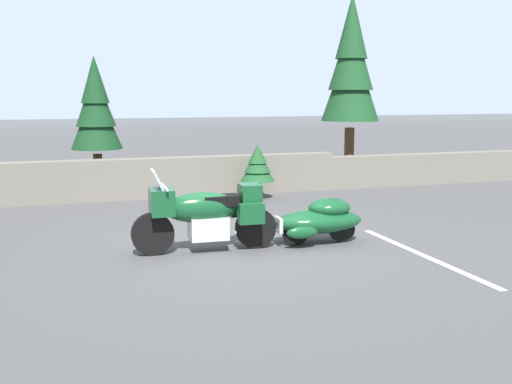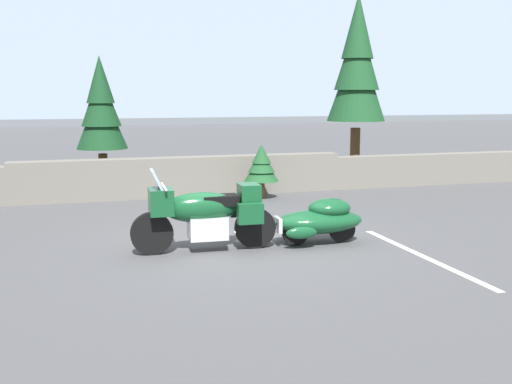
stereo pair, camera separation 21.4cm
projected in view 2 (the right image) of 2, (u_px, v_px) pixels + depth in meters
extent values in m
plane|color=#4C4C4F|center=(237.00, 245.00, 9.99)|extent=(80.00, 80.00, 0.00)
cube|color=slate|center=(183.00, 177.00, 14.73)|extent=(8.00, 0.48, 0.96)
cube|color=slate|center=(465.00, 168.00, 17.01)|extent=(8.00, 0.44, 0.84)
cube|color=#99A8BF|center=(85.00, 60.00, 98.57)|extent=(240.00, 80.00, 16.00)
cylinder|color=black|center=(152.00, 234.00, 9.38)|extent=(0.67, 0.17, 0.66)
cylinder|color=black|center=(255.00, 228.00, 9.78)|extent=(0.67, 0.17, 0.66)
cube|color=silver|center=(208.00, 227.00, 9.58)|extent=(0.62, 0.47, 0.36)
ellipsoid|color=#144C28|center=(201.00, 207.00, 9.50)|extent=(1.22, 0.49, 0.48)
cube|color=#144C28|center=(161.00, 201.00, 9.33)|extent=(0.38, 0.54, 0.40)
cube|color=#9EB7C6|center=(157.00, 180.00, 9.27)|extent=(0.21, 0.45, 0.34)
cube|color=black|center=(220.00, 200.00, 9.56)|extent=(0.58, 0.38, 0.16)
cube|color=#144C28|center=(249.00, 193.00, 9.66)|extent=(0.34, 0.41, 0.28)
cube|color=#144C28|center=(250.00, 214.00, 9.41)|extent=(0.41, 0.18, 0.32)
cube|color=#144C28|center=(242.00, 207.00, 9.98)|extent=(0.41, 0.18, 0.32)
cylinder|color=silver|center=(164.00, 187.00, 9.31)|extent=(0.07, 0.70, 0.04)
cylinder|color=silver|center=(155.00, 218.00, 9.35)|extent=(0.26, 0.08, 0.54)
cylinder|color=black|center=(295.00, 232.00, 9.96)|extent=(0.44, 0.12, 0.44)
cylinder|color=black|center=(342.00, 229.00, 10.16)|extent=(0.44, 0.12, 0.44)
ellipsoid|color=#144C28|center=(319.00, 221.00, 10.03)|extent=(1.53, 0.75, 0.40)
ellipsoid|color=#144C28|center=(330.00, 208.00, 10.04)|extent=(0.74, 0.59, 0.32)
cube|color=silver|center=(278.00, 225.00, 9.87)|extent=(0.07, 0.32, 0.24)
ellipsoid|color=#144C28|center=(301.00, 233.00, 9.64)|extent=(0.53, 0.16, 0.20)
ellipsoid|color=#144C28|center=(289.00, 225.00, 10.26)|extent=(0.53, 0.16, 0.20)
cylinder|color=silver|center=(255.00, 231.00, 9.79)|extent=(0.70, 0.08, 0.05)
cylinder|color=brown|center=(355.00, 154.00, 17.43)|extent=(0.28, 0.28, 1.52)
cone|color=#194723|center=(357.00, 78.00, 17.09)|extent=(1.64, 1.64, 2.39)
cone|color=#194723|center=(357.00, 52.00, 16.97)|extent=(1.27, 1.27, 2.09)
cone|color=#194723|center=(358.00, 26.00, 16.86)|extent=(0.90, 0.90, 1.79)
cylinder|color=brown|center=(104.00, 173.00, 15.31)|extent=(0.23, 0.23, 0.99)
cone|color=#143D1E|center=(101.00, 117.00, 15.09)|extent=(1.26, 1.26, 1.56)
cone|color=#143D1E|center=(101.00, 98.00, 15.02)|extent=(0.98, 0.98, 1.36)
cone|color=#143D1E|center=(100.00, 79.00, 14.94)|extent=(0.70, 0.70, 1.17)
cylinder|color=brown|center=(261.00, 191.00, 14.49)|extent=(0.16, 0.16, 0.37)
cone|color=#1E5128|center=(261.00, 169.00, 14.41)|extent=(0.83, 0.83, 0.59)
cone|color=#1E5128|center=(261.00, 161.00, 14.38)|extent=(0.64, 0.64, 0.51)
cone|color=#1E5128|center=(261.00, 154.00, 14.35)|extent=(0.45, 0.45, 0.44)
cube|color=silver|center=(423.00, 256.00, 9.30)|extent=(0.12, 3.60, 0.01)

